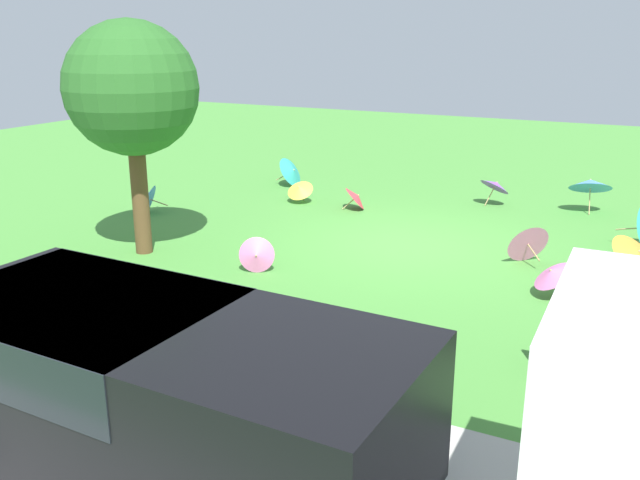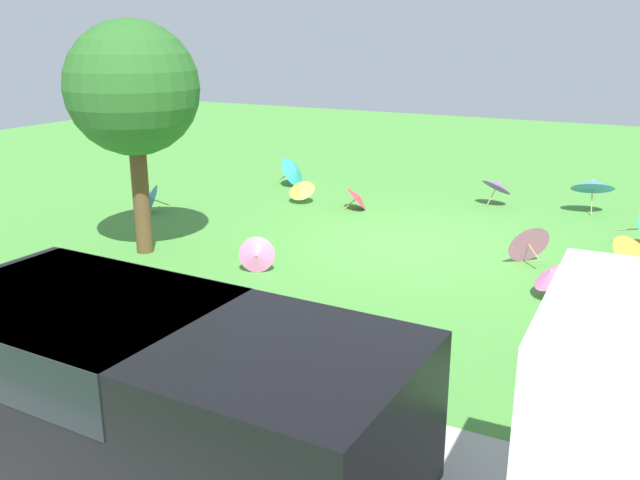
{
  "view_description": "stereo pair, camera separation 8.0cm",
  "coord_description": "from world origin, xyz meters",
  "px_view_note": "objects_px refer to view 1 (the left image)",
  "views": [
    {
      "loc": [
        -4.21,
        11.56,
        3.83
      ],
      "look_at": [
        0.65,
        2.19,
        0.6
      ],
      "focal_mm": 38.48,
      "sensor_mm": 36.0,
      "label": 1
    },
    {
      "loc": [
        -4.28,
        11.52,
        3.83
      ],
      "look_at": [
        0.65,
        2.19,
        0.6
      ],
      "focal_mm": 38.48,
      "sensor_mm": 36.0,
      "label": 2
    }
  ],
  "objects_px": {
    "van_dark": "(147,379)",
    "parasol_blue_2": "(590,184)",
    "shade_tree": "(132,90)",
    "parasol_orange_0": "(636,254)",
    "parasol_purple_1": "(496,185)",
    "parasol_pink_2": "(256,255)",
    "park_bench": "(624,347)",
    "parasol_blue_1": "(148,199)",
    "parasol_pink_0": "(526,242)",
    "parasol_pink_1": "(553,273)",
    "parasol_red_0": "(357,197)",
    "parasol_yellow_0": "(300,189)",
    "parasol_teal_0": "(292,171)"
  },
  "relations": [
    {
      "from": "van_dark",
      "to": "parasol_blue_2",
      "type": "xyz_separation_m",
      "value": [
        -2.32,
        -11.65,
        -0.29
      ]
    },
    {
      "from": "shade_tree",
      "to": "parasol_blue_2",
      "type": "relative_size",
      "value": 3.68
    },
    {
      "from": "parasol_orange_0",
      "to": "parasol_purple_1",
      "type": "distance_m",
      "value": 5.14
    },
    {
      "from": "parasol_pink_2",
      "to": "park_bench",
      "type": "bearing_deg",
      "value": 167.22
    },
    {
      "from": "park_bench",
      "to": "parasol_orange_0",
      "type": "distance_m",
      "value": 3.67
    },
    {
      "from": "parasol_blue_1",
      "to": "parasol_pink_2",
      "type": "xyz_separation_m",
      "value": [
        -4.19,
        2.18,
        -0.02
      ]
    },
    {
      "from": "shade_tree",
      "to": "parasol_pink_0",
      "type": "height_order",
      "value": "shade_tree"
    },
    {
      "from": "van_dark",
      "to": "parasol_pink_2",
      "type": "distance_m",
      "value": 5.34
    },
    {
      "from": "parasol_blue_1",
      "to": "parasol_pink_1",
      "type": "distance_m",
      "value": 8.76
    },
    {
      "from": "parasol_orange_0",
      "to": "parasol_blue_1",
      "type": "distance_m",
      "value": 9.74
    },
    {
      "from": "park_bench",
      "to": "parasol_blue_1",
      "type": "height_order",
      "value": "park_bench"
    },
    {
      "from": "van_dark",
      "to": "parasol_red_0",
      "type": "relative_size",
      "value": 5.94
    },
    {
      "from": "shade_tree",
      "to": "parasol_red_0",
      "type": "bearing_deg",
      "value": -114.85
    },
    {
      "from": "parasol_yellow_0",
      "to": "parasol_pink_1",
      "type": "bearing_deg",
      "value": 151.13
    },
    {
      "from": "shade_tree",
      "to": "parasol_teal_0",
      "type": "distance_m",
      "value": 6.57
    },
    {
      "from": "parasol_pink_1",
      "to": "parasol_blue_2",
      "type": "bearing_deg",
      "value": -88.34
    },
    {
      "from": "parasol_yellow_0",
      "to": "parasol_red_0",
      "type": "distance_m",
      "value": 1.42
    },
    {
      "from": "parasol_orange_0",
      "to": "van_dark",
      "type": "bearing_deg",
      "value": 64.21
    },
    {
      "from": "parasol_purple_1",
      "to": "parasol_blue_2",
      "type": "distance_m",
      "value": 2.01
    },
    {
      "from": "parasol_blue_1",
      "to": "parasol_blue_2",
      "type": "height_order",
      "value": "parasol_blue_2"
    },
    {
      "from": "shade_tree",
      "to": "parasol_pink_1",
      "type": "bearing_deg",
      "value": -170.86
    },
    {
      "from": "parasol_blue_2",
      "to": "parasol_pink_2",
      "type": "bearing_deg",
      "value": 57.25
    },
    {
      "from": "parasol_teal_0",
      "to": "parasol_pink_0",
      "type": "bearing_deg",
      "value": 152.21
    },
    {
      "from": "van_dark",
      "to": "parasol_yellow_0",
      "type": "bearing_deg",
      "value": -68.5
    },
    {
      "from": "parasol_orange_0",
      "to": "parasol_blue_2",
      "type": "xyz_separation_m",
      "value": [
        1.21,
        -4.35,
        0.15
      ]
    },
    {
      "from": "parasol_purple_1",
      "to": "parasol_pink_1",
      "type": "distance_m",
      "value": 5.74
    },
    {
      "from": "van_dark",
      "to": "parasol_orange_0",
      "type": "relative_size",
      "value": 4.51
    },
    {
      "from": "shade_tree",
      "to": "parasol_blue_1",
      "type": "relative_size",
      "value": 5.59
    },
    {
      "from": "parasol_blue_1",
      "to": "parasol_orange_0",
      "type": "bearing_deg",
      "value": -178.76
    },
    {
      "from": "park_bench",
      "to": "parasol_pink_0",
      "type": "bearing_deg",
      "value": -64.57
    },
    {
      "from": "parasol_orange_0",
      "to": "parasol_pink_1",
      "type": "height_order",
      "value": "parasol_orange_0"
    },
    {
      "from": "van_dark",
      "to": "parasol_pink_1",
      "type": "height_order",
      "value": "van_dark"
    },
    {
      "from": "parasol_yellow_0",
      "to": "parasol_pink_0",
      "type": "xyz_separation_m",
      "value": [
        -5.52,
        1.94,
        0.03
      ]
    },
    {
      "from": "shade_tree",
      "to": "parasol_orange_0",
      "type": "xyz_separation_m",
      "value": [
        -7.93,
        -2.4,
        -2.4
      ]
    },
    {
      "from": "parasol_orange_0",
      "to": "parasol_yellow_0",
      "type": "distance_m",
      "value": 7.55
    },
    {
      "from": "shade_tree",
      "to": "parasol_orange_0",
      "type": "relative_size",
      "value": 3.93
    },
    {
      "from": "parasol_pink_1",
      "to": "parasol_pink_2",
      "type": "relative_size",
      "value": 1.36
    },
    {
      "from": "park_bench",
      "to": "parasol_orange_0",
      "type": "relative_size",
      "value": 1.56
    },
    {
      "from": "parasol_red_0",
      "to": "parasol_blue_2",
      "type": "distance_m",
      "value": 5.11
    },
    {
      "from": "parasol_teal_0",
      "to": "parasol_pink_2",
      "type": "relative_size",
      "value": 1.3
    },
    {
      "from": "park_bench",
      "to": "shade_tree",
      "type": "bearing_deg",
      "value": -8.99
    },
    {
      "from": "shade_tree",
      "to": "parasol_pink_0",
      "type": "relative_size",
      "value": 4.82
    },
    {
      "from": "shade_tree",
      "to": "parasol_pink_0",
      "type": "bearing_deg",
      "value": -157.41
    },
    {
      "from": "parasol_blue_1",
      "to": "parasol_pink_2",
      "type": "height_order",
      "value": "parasol_blue_1"
    },
    {
      "from": "parasol_pink_0",
      "to": "parasol_pink_1",
      "type": "xyz_separation_m",
      "value": [
        -0.68,
        1.48,
        0.01
      ]
    },
    {
      "from": "parasol_purple_1",
      "to": "parasol_blue_1",
      "type": "xyz_separation_m",
      "value": [
        6.55,
        4.24,
        -0.14
      ]
    },
    {
      "from": "parasol_red_0",
      "to": "parasol_teal_0",
      "type": "bearing_deg",
      "value": -30.81
    },
    {
      "from": "parasol_red_0",
      "to": "parasol_blue_2",
      "type": "relative_size",
      "value": 0.71
    },
    {
      "from": "parasol_yellow_0",
      "to": "parasol_teal_0",
      "type": "xyz_separation_m",
      "value": [
        1.08,
        -1.54,
        0.04
      ]
    },
    {
      "from": "parasol_pink_0",
      "to": "parasol_blue_2",
      "type": "distance_m",
      "value": 4.2
    }
  ]
}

